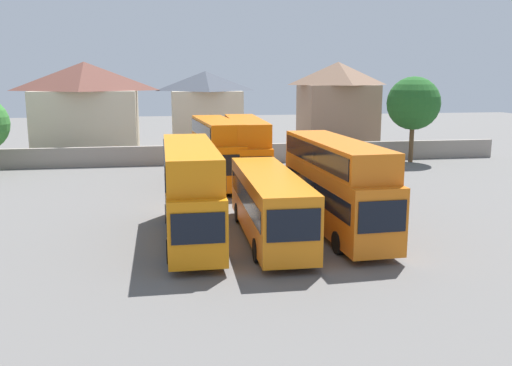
% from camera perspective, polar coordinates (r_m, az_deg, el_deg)
% --- Properties ---
extents(ground, '(140.00, 140.00, 0.00)m').
position_cam_1_polar(ground, '(46.55, -2.98, 0.71)').
color(ground, '#605E5B').
extents(depot_boundary_wall, '(56.00, 0.50, 1.80)m').
position_cam_1_polar(depot_boundary_wall, '(53.09, -3.81, 2.97)').
color(depot_boundary_wall, gray).
rests_on(depot_boundary_wall, ground).
extents(bus_1, '(2.66, 11.32, 4.86)m').
position_cam_1_polar(bus_1, '(28.34, -6.72, -0.41)').
color(bus_1, orange).
rests_on(bus_1, ground).
extents(bus_2, '(2.74, 11.46, 3.41)m').
position_cam_1_polar(bus_2, '(28.42, 1.37, -1.93)').
color(bus_2, orange).
rests_on(bus_2, ground).
extents(bus_3, '(3.03, 11.64, 4.92)m').
position_cam_1_polar(bus_3, '(29.85, 8.18, 0.21)').
color(bus_3, orange).
rests_on(bus_3, ground).
extents(bus_4, '(3.29, 10.57, 4.97)m').
position_cam_1_polar(bus_4, '(42.68, -4.02, 3.56)').
color(bus_4, orange).
rests_on(bus_4, ground).
extents(bus_5, '(2.76, 11.39, 4.96)m').
position_cam_1_polar(bus_5, '(43.41, -1.02, 3.71)').
color(bus_5, orange).
rests_on(bus_5, ground).
extents(house_terrace_left, '(10.63, 7.01, 9.60)m').
position_cam_1_polar(house_terrace_left, '(59.78, -16.96, 7.27)').
color(house_terrace_left, beige).
rests_on(house_terrace_left, ground).
extents(house_terrace_centre, '(7.46, 7.52, 8.68)m').
position_cam_1_polar(house_terrace_centre, '(59.79, -5.14, 7.24)').
color(house_terrace_centre, beige).
rests_on(house_terrace_centre, ground).
extents(house_terrace_right, '(7.98, 7.23, 9.69)m').
position_cam_1_polar(house_terrace_right, '(62.48, 8.30, 7.81)').
color(house_terrace_right, '#9E7A60').
rests_on(house_terrace_right, ground).
extents(tree_behind_wall, '(5.05, 5.05, 8.17)m').
position_cam_1_polar(tree_behind_wall, '(55.58, 15.80, 7.83)').
color(tree_behind_wall, brown).
rests_on(tree_behind_wall, ground).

